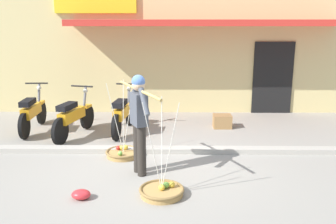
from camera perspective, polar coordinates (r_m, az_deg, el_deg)
name	(u,v)px	position (r m, az deg, el deg)	size (l,w,h in m)	color
ground_plane	(149,166)	(6.61, -2.99, -8.43)	(90.00, 90.00, 0.00)	gray
sidewalk_curb	(151,150)	(7.24, -2.65, -5.96)	(20.00, 0.24, 0.10)	#AEA89C
fruit_vendor	(139,118)	(5.98, -4.58, -0.95)	(0.82, 1.63, 1.70)	#2D2823
fruit_basket_left_side	(162,191)	(5.52, -0.97, -12.26)	(0.68, 0.68, 1.45)	#B2894C
fruit_basket_right_side	(123,153)	(7.07, -7.05, -6.36)	(0.68, 0.68, 1.45)	#B2894C
motorcycle_nearest_shop	(32,112)	(9.08, -20.57, -0.07)	(0.54, 1.82, 1.09)	black
motorcycle_second_in_row	(73,117)	(8.38, -14.66, -0.76)	(0.62, 1.79, 1.09)	black
motorcycle_third_in_row	(123,114)	(8.47, -7.10, -0.25)	(0.54, 1.82, 1.09)	black
storefront_building	(198,35)	(12.63, 4.69, 12.02)	(13.00, 6.00, 4.20)	#DBC684
plastic_litter_bag	(81,194)	(5.56, -13.53, -12.50)	(0.28, 0.22, 0.14)	red
wooden_crate	(222,121)	(8.96, 8.53, -1.44)	(0.44, 0.36, 0.32)	olive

